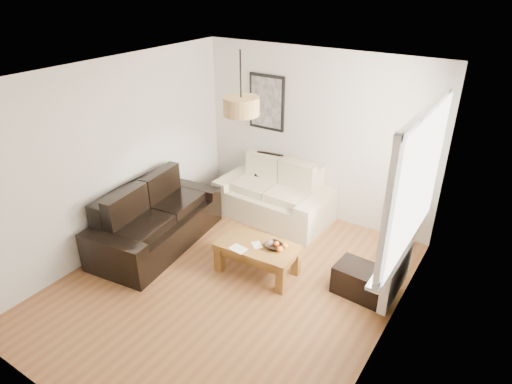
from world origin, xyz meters
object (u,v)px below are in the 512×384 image
Objects in this scene: loveseat_cream at (274,192)px; coffee_table at (258,258)px; sofa_leather at (156,217)px; ottoman at (362,281)px.

loveseat_cream is 1.52m from coffee_table.
loveseat_cream is at bearing -39.44° from sofa_leather.
sofa_leather is 2.94m from ottoman.
coffee_table is 1.34m from ottoman.
sofa_leather is 1.93× the size of coffee_table.
sofa_leather is at bearing -169.58° from ottoman.
loveseat_cream reaches higher than coffee_table.
ottoman is (1.88, -1.06, -0.25)m from loveseat_cream.
sofa_leather reaches higher than coffee_table.
sofa_leather is 3.11× the size of ottoman.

